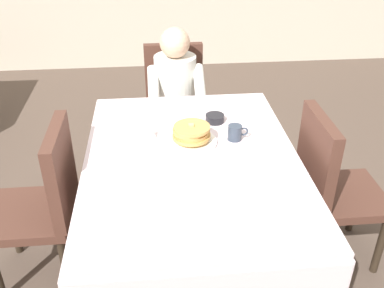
{
  "coord_description": "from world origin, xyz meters",
  "views": [
    {
      "loc": [
        -0.18,
        -1.9,
        1.95
      ],
      "look_at": [
        0.0,
        0.04,
        0.79
      ],
      "focal_mm": 40.99,
      "sensor_mm": 36.0,
      "label": 1
    }
  ],
  "objects": [
    {
      "name": "dining_table_main",
      "position": [
        0.0,
        0.0,
        0.65
      ],
      "size": [
        1.12,
        1.52,
        0.74
      ],
      "color": "silver",
      "rests_on": "ground"
    },
    {
      "name": "fork_left_of_plate",
      "position": [
        -0.18,
        0.12,
        0.74
      ],
      "size": [
        0.03,
        0.18,
        0.0
      ],
      "primitive_type": "cube",
      "rotation": [
        0.0,
        0.0,
        1.48
      ],
      "color": "silver",
      "rests_on": "dining_table_main"
    },
    {
      "name": "spoon_near_edge",
      "position": [
        0.03,
        -0.21,
        0.74
      ],
      "size": [
        0.15,
        0.05,
        0.0
      ],
      "primitive_type": "cube",
      "rotation": [
        0.0,
        0.0,
        0.24
      ],
      "color": "silver",
      "rests_on": "dining_table_main"
    },
    {
      "name": "napkin_folded",
      "position": [
        -0.3,
        -0.06,
        0.74
      ],
      "size": [
        0.17,
        0.12,
        0.01
      ],
      "primitive_type": "cube",
      "rotation": [
        0.0,
        0.0,
        -0.02
      ],
      "color": "white",
      "rests_on": "dining_table_main"
    },
    {
      "name": "chair_diner",
      "position": [
        -0.02,
        1.17,
        0.53
      ],
      "size": [
        0.44,
        0.45,
        0.93
      ],
      "rotation": [
        0.0,
        0.0,
        3.14
      ],
      "color": "#4C2D23",
      "rests_on": "ground"
    },
    {
      "name": "knife_right_of_plate",
      "position": [
        0.2,
        0.12,
        0.74
      ],
      "size": [
        0.03,
        0.2,
        0.0
      ],
      "primitive_type": "cube",
      "rotation": [
        0.0,
        0.0,
        1.51
      ],
      "color": "silver",
      "rests_on": "dining_table_main"
    },
    {
      "name": "breakfast_stack",
      "position": [
        0.01,
        0.14,
        0.8
      ],
      "size": [
        0.21,
        0.21,
        0.1
      ],
      "color": "tan",
      "rests_on": "plate_breakfast"
    },
    {
      "name": "cup_coffee",
      "position": [
        0.25,
        0.15,
        0.78
      ],
      "size": [
        0.11,
        0.08,
        0.08
      ],
      "color": "#333D4C",
      "rests_on": "dining_table_main"
    },
    {
      "name": "chair_right_side",
      "position": [
        0.77,
        0.0,
        0.53
      ],
      "size": [
        0.45,
        0.44,
        0.93
      ],
      "rotation": [
        0.0,
        0.0,
        -1.57
      ],
      "color": "#4C2D23",
      "rests_on": "ground"
    },
    {
      "name": "diner_person",
      "position": [
        -0.02,
        1.01,
        0.67
      ],
      "size": [
        0.4,
        0.43,
        1.12
      ],
      "rotation": [
        0.0,
        0.0,
        3.14
      ],
      "color": "silver",
      "rests_on": "ground"
    },
    {
      "name": "chair_left_side",
      "position": [
        -0.77,
        0.0,
        0.53
      ],
      "size": [
        0.45,
        0.44,
        0.93
      ],
      "rotation": [
        0.0,
        0.0,
        1.57
      ],
      "color": "#4C2D23",
      "rests_on": "ground"
    },
    {
      "name": "syrup_pitcher",
      "position": [
        -0.21,
        0.22,
        0.78
      ],
      "size": [
        0.08,
        0.08,
        0.07
      ],
      "color": "silver",
      "rests_on": "dining_table_main"
    },
    {
      "name": "bowl_butter",
      "position": [
        0.17,
        0.37,
        0.76
      ],
      "size": [
        0.11,
        0.11,
        0.04
      ],
      "primitive_type": "cylinder",
      "color": "black",
      "rests_on": "dining_table_main"
    },
    {
      "name": "ground_plane",
      "position": [
        0.0,
        0.0,
        0.0
      ],
      "size": [
        14.0,
        14.0,
        0.0
      ],
      "primitive_type": "plane",
      "color": "brown"
    },
    {
      "name": "plate_breakfast",
      "position": [
        0.01,
        0.14,
        0.75
      ],
      "size": [
        0.28,
        0.28,
        0.02
      ],
      "primitive_type": "cylinder",
      "color": "white",
      "rests_on": "dining_table_main"
    }
  ]
}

